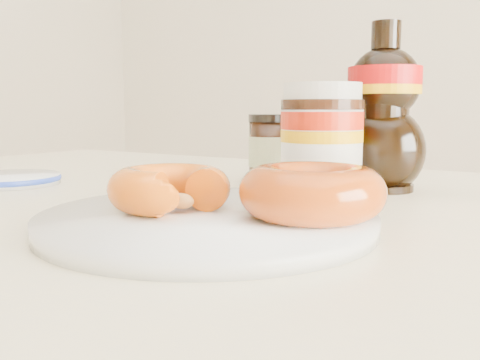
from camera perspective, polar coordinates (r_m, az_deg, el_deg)
The scene contains 8 objects.
dining_table at distance 0.57m, azimuth -2.73°, elevation -11.00°, with size 1.40×0.90×0.75m.
plate at distance 0.44m, azimuth -3.47°, elevation -4.26°, with size 0.28×0.28×0.01m.
donut_bitten at distance 0.46m, azimuth -7.53°, elevation -0.89°, with size 0.10×0.10×0.04m, color #D5460C.
donut_whole at distance 0.42m, azimuth 7.68°, elevation -1.25°, with size 0.12×0.12×0.04m, color #A5380A.
nutella_jar at distance 0.59m, azimuth 8.70°, elevation 4.56°, with size 0.09×0.09×0.13m.
syrup_bottle at distance 0.67m, azimuth 15.06°, elevation 7.48°, with size 0.10×0.09×0.20m, color black, non-canonical shape.
dark_jar at distance 0.73m, azimuth 3.14°, elevation 3.35°, with size 0.06×0.06×0.09m.
blue_rim_saucer at distance 0.76m, azimuth -23.37°, elevation 0.11°, with size 0.13×0.13×0.01m.
Camera 1 is at (0.31, -0.34, 0.85)m, focal length 40.00 mm.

